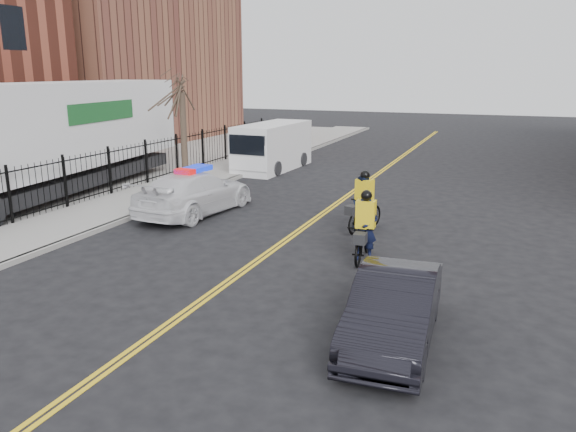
% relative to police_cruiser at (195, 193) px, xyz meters
% --- Properties ---
extents(ground, '(120.00, 120.00, 0.00)m').
position_rel_police_cruiser_xyz_m(ground, '(4.32, -5.37, -0.78)').
color(ground, black).
rests_on(ground, ground).
extents(center_line_left, '(0.10, 60.00, 0.01)m').
position_rel_police_cruiser_xyz_m(center_line_left, '(4.24, 2.63, -0.78)').
color(center_line_left, yellow).
rests_on(center_line_left, ground).
extents(center_line_right, '(0.10, 60.00, 0.01)m').
position_rel_police_cruiser_xyz_m(center_line_right, '(4.40, 2.63, -0.78)').
color(center_line_right, yellow).
rests_on(center_line_right, ground).
extents(sidewalk, '(3.00, 60.00, 0.15)m').
position_rel_police_cruiser_xyz_m(sidewalk, '(-3.18, 2.63, -0.71)').
color(sidewalk, gray).
rests_on(sidewalk, ground).
extents(curb, '(0.20, 60.00, 0.15)m').
position_rel_police_cruiser_xyz_m(curb, '(-1.68, 2.63, -0.71)').
color(curb, gray).
rests_on(curb, ground).
extents(iron_fence, '(0.12, 28.00, 2.00)m').
position_rel_police_cruiser_xyz_m(iron_fence, '(-4.68, 2.63, 0.22)').
color(iron_fence, black).
rests_on(iron_fence, ground).
extents(warehouse_far, '(14.00, 18.00, 14.00)m').
position_rel_police_cruiser_xyz_m(warehouse_far, '(-18.68, 18.63, 6.22)').
color(warehouse_far, brown).
rests_on(warehouse_far, ground).
extents(street_tree, '(3.20, 3.20, 4.80)m').
position_rel_police_cruiser_xyz_m(street_tree, '(-3.28, 4.63, 2.75)').
color(street_tree, '#372820').
rests_on(street_tree, sidewalk).
extents(police_cruiser, '(2.62, 5.52, 1.71)m').
position_rel_police_cruiser_xyz_m(police_cruiser, '(0.00, 0.00, 0.00)').
color(police_cruiser, white).
rests_on(police_cruiser, ground).
extents(dark_sedan, '(1.69, 4.29, 1.39)m').
position_rel_police_cruiser_xyz_m(dark_sedan, '(8.73, -7.29, -0.09)').
color(dark_sedan, black).
rests_on(dark_sedan, ground).
extents(cargo_van, '(2.40, 5.82, 2.40)m').
position_rel_police_cruiser_xyz_m(cargo_van, '(-1.18, 9.68, 0.39)').
color(cargo_van, white).
rests_on(cargo_van, ground).
extents(semi_trailer, '(4.47, 15.01, 4.61)m').
position_rel_police_cruiser_xyz_m(semi_trailer, '(-6.79, 0.57, 1.83)').
color(semi_trailer, white).
rests_on(semi_trailer, ground).
extents(cyclist_near, '(0.82, 2.04, 1.96)m').
position_rel_police_cruiser_xyz_m(cyclist_near, '(7.02, -2.77, -0.10)').
color(cyclist_near, black).
rests_on(cyclist_near, ground).
extents(cyclist_far, '(1.12, 2.05, 1.99)m').
position_rel_police_cruiser_xyz_m(cyclist_far, '(6.26, 0.04, 0.00)').
color(cyclist_far, black).
rests_on(cyclist_far, ground).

